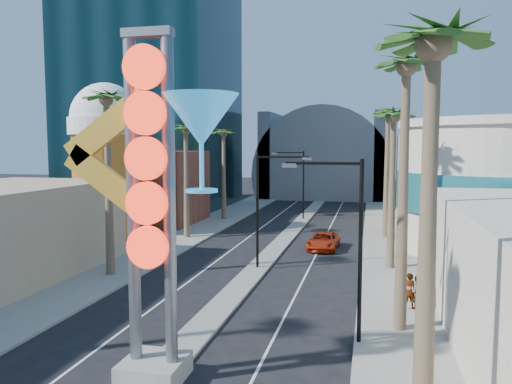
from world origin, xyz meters
name	(u,v)px	position (x,y,z in m)	size (l,w,h in m)	color
sidewalk_west	(200,229)	(-9.50, 35.00, 0.07)	(5.00, 100.00, 0.15)	gray
sidewalk_east	(390,236)	(9.50, 35.00, 0.07)	(5.00, 100.00, 0.15)	gray
median	(295,227)	(0.00, 38.00, 0.07)	(1.60, 84.00, 0.15)	gray
hotel_tower	(153,26)	(-22.00, 52.00, 25.00)	(20.00, 20.00, 50.00)	black
brick_filler_west	(153,187)	(-16.00, 38.00, 4.00)	(10.00, 10.00, 8.00)	brown
filler_east	(445,177)	(16.00, 48.00, 5.00)	(10.00, 20.00, 10.00)	tan
beer_mug	(107,153)	(-17.00, 30.00, 7.84)	(7.00, 7.00, 14.50)	#B56A18
turquoise_building	(504,187)	(18.00, 30.00, 5.25)	(16.60, 16.60, 10.60)	beige
canopy	(325,171)	(0.00, 72.00, 4.31)	(22.00, 16.00, 22.00)	slate
neon_sign	(172,181)	(0.82, 2.96, 7.31)	(6.53, 2.60, 12.55)	gray
streetlight_0	(265,200)	(0.55, 20.00, 4.88)	(3.79, 0.25, 8.00)	black
streetlight_1	(299,178)	(-0.55, 44.00, 4.88)	(3.79, 0.25, 8.00)	black
streetlight_2	(349,234)	(6.72, 8.00, 4.83)	(3.45, 0.25, 8.00)	black
palm_1	(106,110)	(-9.00, 16.00, 10.82)	(2.40, 2.40, 12.70)	brown
palm_2	(186,136)	(-9.00, 30.00, 9.48)	(2.40, 2.40, 11.20)	brown
palm_3	(223,138)	(-9.00, 42.00, 9.48)	(2.40, 2.40, 11.20)	brown
palm_4	(433,71)	(9.00, 0.00, 10.38)	(2.40, 2.40, 12.20)	brown
palm_5	(406,84)	(9.00, 10.00, 11.27)	(2.40, 2.40, 13.20)	brown
palm_6	(393,125)	(9.00, 22.00, 9.93)	(2.40, 2.40, 11.70)	brown
palm_7	(388,121)	(9.00, 34.00, 10.82)	(2.40, 2.40, 12.70)	brown
red_pickup	(323,241)	(3.85, 27.81, 0.70)	(2.31, 5.01, 1.39)	#B72C0E
pedestrian_a	(409,291)	(9.61, 13.03, 1.09)	(0.69, 0.45, 1.88)	gray
pedestrian_b	(417,292)	(10.00, 13.15, 1.01)	(0.84, 0.65, 1.72)	gray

